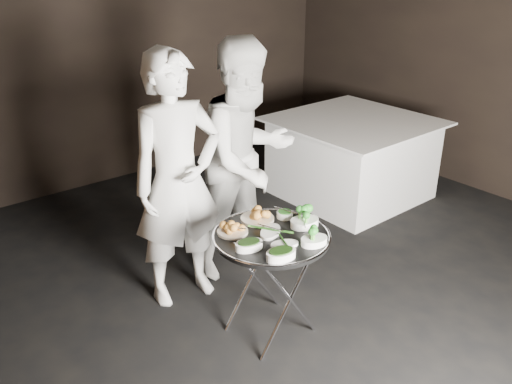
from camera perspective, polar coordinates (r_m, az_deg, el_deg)
floor at (r=3.59m, az=8.61°, el=-16.58°), size 6.00×7.00×0.05m
wall_back at (r=5.74m, az=-17.94°, el=15.06°), size 6.00×0.05×3.00m
tray_stand at (r=3.47m, az=1.58°, el=-9.22°), size 0.48×0.40×0.70m
serving_tray at (r=3.31m, az=1.64°, el=-4.68°), size 0.72×0.72×0.04m
potato_plate_a at (r=3.31m, az=-2.49°, el=-3.86°), size 0.20×0.20×0.07m
potato_plate_b at (r=3.46m, az=0.14°, el=-2.47°), size 0.22×0.22×0.08m
greens_bowl at (r=3.50m, az=3.05°, el=-2.27°), size 0.11×0.11×0.06m
asparagus_plate_a at (r=3.31m, az=1.54°, el=-4.09°), size 0.23×0.20×0.04m
asparagus_plate_b at (r=3.19m, az=3.03°, el=-5.42°), size 0.19×0.15×0.03m
spinach_bowl_a at (r=3.14m, az=-0.75°, el=-5.52°), size 0.19×0.15×0.07m
spinach_bowl_b at (r=3.05m, az=2.65°, el=-6.45°), size 0.20×0.15×0.07m
broccoli_bowl_a at (r=3.40m, az=5.13°, el=-3.06°), size 0.21×0.17×0.08m
broccoli_bowl_b at (r=3.21m, az=6.14°, el=-4.99°), size 0.19×0.15×0.07m
serving_utensils at (r=3.34m, az=1.11°, el=-3.30°), size 0.57×0.42×0.01m
waiter_left at (r=3.66m, az=-8.23°, el=1.10°), size 0.69×0.49×1.77m
waiter_right at (r=4.01m, az=-0.86°, el=3.51°), size 0.89×0.71×1.78m
dining_table at (r=5.50m, az=10.02°, el=3.56°), size 1.38×1.38×0.79m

